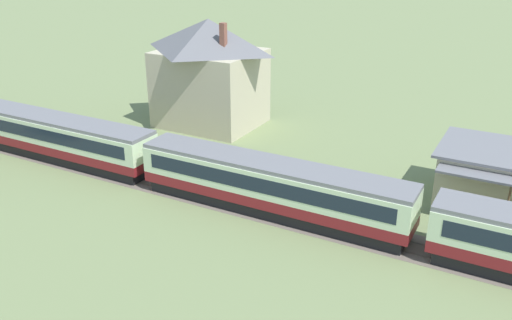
% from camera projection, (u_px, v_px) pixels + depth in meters
% --- Properties ---
extents(ground_plane, '(600.00, 600.00, 0.00)m').
position_uv_depth(ground_plane, '(253.00, 209.00, 39.93)').
color(ground_plane, '#707F51').
extents(passenger_train, '(85.50, 3.23, 3.94)m').
position_uv_depth(passenger_train, '(154.00, 158.00, 43.30)').
color(passenger_train, maroon).
rests_on(passenger_train, ground_plane).
extents(railway_track, '(158.52, 3.60, 0.04)m').
position_uv_depth(railway_track, '(123.00, 174.00, 45.67)').
color(railway_track, '#665B51').
rests_on(railway_track, ground_plane).
extents(station_house_grey_roof, '(10.69, 8.89, 10.99)m').
position_uv_depth(station_house_grey_roof, '(210.00, 71.00, 55.76)').
color(station_house_grey_roof, '#BCB293').
rests_on(station_house_grey_roof, ground_plane).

